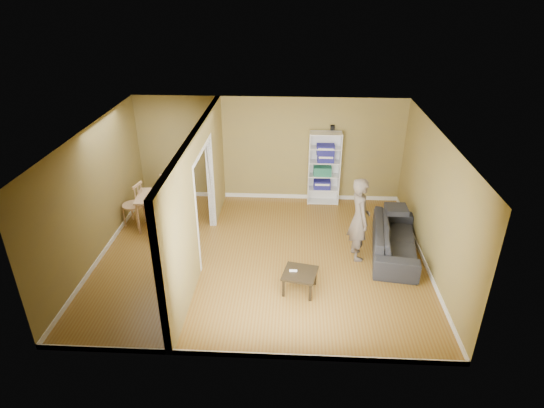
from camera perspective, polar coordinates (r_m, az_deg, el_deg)
The scene contains 16 objects.
room_shell at distance 8.66m, azimuth -1.39°, elevation 0.62°, with size 6.50×6.50×6.50m.
partition at distance 8.83m, azimuth -9.18°, elevation 0.79°, with size 0.22×5.50×2.60m, color olive, non-canonical shape.
wall_speaker at distance 10.96m, azimuth 7.60°, elevation 9.49°, with size 0.10×0.10×0.10m, color black.
sofa at distance 9.54m, azimuth 15.23°, elevation -3.79°, with size 0.94×2.19×0.83m, color #2B2B33.
person at distance 8.97m, azimuth 10.99°, elevation -1.02°, with size 0.57×0.73×2.02m, color slate.
bookshelf at distance 11.20m, azimuth 6.55°, elevation 4.54°, with size 0.77×0.33×1.82m.
paper_box_navy_a at distance 11.32m, azimuth 6.29°, elevation 2.50°, with size 0.41×0.27×0.21m, color navy.
paper_box_teal at distance 11.17m, azimuth 6.34°, elevation 4.18°, with size 0.43×0.28×0.22m, color #158777.
paper_box_navy_b at distance 11.05m, azimuth 6.75°, elevation 5.83°, with size 0.40×0.26×0.20m, color navy.
paper_box_navy_c at distance 10.97m, azimuth 6.73°, elevation 6.93°, with size 0.43×0.28×0.22m, color navy.
coffee_table at distance 8.23m, azimuth 3.52°, elevation -8.89°, with size 0.58×0.58×0.39m.
game_controller at distance 8.21m, azimuth 2.68°, elevation -8.36°, with size 0.14×0.04×0.03m, color white.
dining_table at distance 10.36m, azimuth -13.24°, elevation 0.73°, with size 1.23×0.82×0.77m.
chair_left at distance 10.68m, azimuth -17.07°, elevation 0.02°, with size 0.47×0.47×1.04m, color #CAB581, non-canonical shape.
chair_near at distance 9.95m, azimuth -13.63°, elevation -1.66°, with size 0.46×0.46×1.01m, color tan, non-canonical shape.
chair_far at distance 11.02m, azimuth -12.34°, elevation 1.48°, with size 0.48×0.48×1.04m, color tan, non-canonical shape.
Camera 1 is at (0.62, -7.74, 5.13)m, focal length 30.00 mm.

